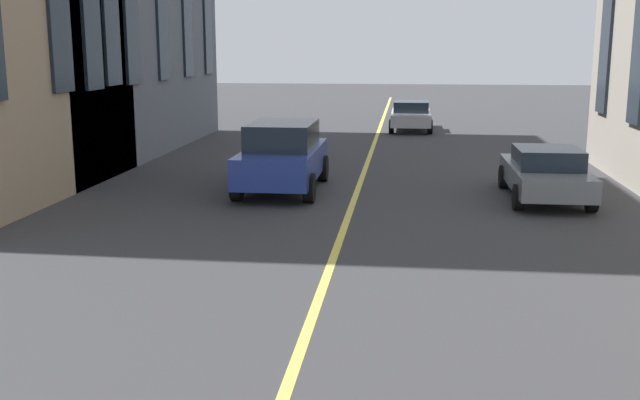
# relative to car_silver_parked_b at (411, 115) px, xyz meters

# --- Properties ---
(lane_centre_line) EXTENTS (80.00, 0.16, 0.01)m
(lane_centre_line) POSITION_rel_car_silver_parked_b_xyz_m (-17.80, 1.47, -0.70)
(lane_centre_line) COLOR #D8C64C
(lane_centre_line) RESTS_ON ground_plane
(car_silver_parked_b) EXTENTS (4.40, 1.95, 1.37)m
(car_silver_parked_b) POSITION_rel_car_silver_parked_b_xyz_m (0.00, 0.00, 0.00)
(car_silver_parked_b) COLOR #B7BABF
(car_silver_parked_b) RESTS_ON ground_plane
(car_blue_mid) EXTENTS (4.70, 2.14, 1.88)m
(car_blue_mid) POSITION_rel_car_silver_parked_b_xyz_m (-15.31, 3.52, 0.27)
(car_blue_mid) COLOR navy
(car_blue_mid) RESTS_ON ground_plane
(car_grey_trailing) EXTENTS (4.40, 1.95, 1.37)m
(car_grey_trailing) POSITION_rel_car_silver_parked_b_xyz_m (-15.76, -3.43, 0.00)
(car_grey_trailing) COLOR slate
(car_grey_trailing) RESTS_ON ground_plane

